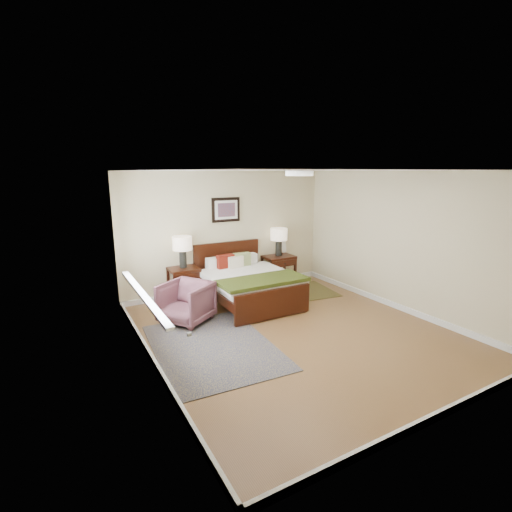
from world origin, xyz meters
name	(u,v)px	position (x,y,z in m)	size (l,w,h in m)	color
floor	(295,331)	(0.00, 0.00, 0.00)	(5.00, 5.00, 0.00)	brown
back_wall	(228,232)	(0.00, 2.50, 1.25)	(4.50, 0.04, 2.50)	#C6BA8F
front_wall	(452,306)	(0.00, -2.50, 1.25)	(4.50, 0.04, 2.50)	#C6BA8F
left_wall	(147,275)	(-2.25, 0.00, 1.25)	(0.04, 5.00, 2.50)	#C6BA8F
right_wall	(399,242)	(2.25, 0.00, 1.25)	(0.04, 5.00, 2.50)	#C6BA8F
ceiling	(299,170)	(0.00, 0.00, 2.50)	(4.50, 5.00, 0.02)	white
window	(139,253)	(-2.20, 0.70, 1.38)	(0.11, 2.72, 1.32)	silver
door	(201,344)	(-2.23, -1.75, 1.07)	(0.06, 1.00, 2.18)	silver
ceil_fixture	(299,173)	(0.00, 0.00, 2.47)	(0.44, 0.44, 0.08)	white
bed	(247,279)	(-0.04, 1.56, 0.48)	(1.60, 1.92, 1.03)	#341407
wall_art	(226,210)	(-0.04, 2.47, 1.72)	(0.62, 0.05, 0.50)	black
nightstand_left	(184,274)	(-1.06, 2.25, 0.54)	(0.56, 0.50, 0.67)	#341407
nightstand_right	(279,267)	(1.13, 2.26, 0.41)	(0.67, 0.50, 0.66)	#341407
lamp_left	(182,246)	(-1.06, 2.27, 1.10)	(0.37, 0.37, 0.61)	black
lamp_right	(279,236)	(1.13, 2.27, 1.10)	(0.37, 0.37, 0.61)	black
armchair	(186,302)	(-1.38, 1.22, 0.35)	(0.74, 0.76, 0.69)	brown
rug_persian	(213,346)	(-1.35, 0.15, 0.01)	(1.63, 2.30, 0.01)	#0B0F39
rug_navy	(312,290)	(1.53, 1.54, 0.01)	(0.76, 1.15, 0.01)	black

